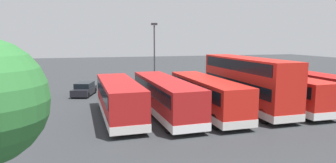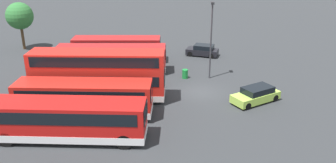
{
  "view_description": "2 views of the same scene",
  "coord_description": "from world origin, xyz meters",
  "px_view_note": "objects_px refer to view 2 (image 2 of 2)",
  "views": [
    {
      "loc": [
        11.33,
        31.76,
        6.14
      ],
      "look_at": [
        2.86,
        1.36,
        1.5
      ],
      "focal_mm": 30.83,
      "sensor_mm": 36.0,
      "label": 1
    },
    {
      "loc": [
        -31.29,
        2.18,
        13.27
      ],
      "look_at": [
        -1.03,
        3.18,
        1.44
      ],
      "focal_mm": 37.75,
      "sensor_mm": 36.0,
      "label": 2
    }
  ],
  "objects_px": {
    "bus_single_deck_fourth": "(100,68)",
    "waste_bin_yellow": "(185,74)",
    "bus_single_deck_fifth": "(112,58)",
    "car_hatchback_silver": "(203,50)",
    "bus_single_deck_second": "(84,98)",
    "bus_single_deck_near_end": "(68,119)",
    "bus_double_decker_third": "(98,74)",
    "car_small_green": "(256,95)",
    "bus_single_deck_sixth": "(117,49)",
    "lamp_post_tall": "(211,35)"
  },
  "relations": [
    {
      "from": "bus_single_deck_second",
      "to": "car_hatchback_silver",
      "type": "bearing_deg",
      "value": -31.83
    },
    {
      "from": "bus_double_decker_third",
      "to": "bus_single_deck_fourth",
      "type": "height_order",
      "value": "bus_double_decker_third"
    },
    {
      "from": "lamp_post_tall",
      "to": "bus_single_deck_second",
      "type": "bearing_deg",
      "value": 130.01
    },
    {
      "from": "car_small_green",
      "to": "waste_bin_yellow",
      "type": "distance_m",
      "value": 8.57
    },
    {
      "from": "car_hatchback_silver",
      "to": "waste_bin_yellow",
      "type": "height_order",
      "value": "car_hatchback_silver"
    },
    {
      "from": "lamp_post_tall",
      "to": "bus_single_deck_fifth",
      "type": "bearing_deg",
      "value": 81.42
    },
    {
      "from": "bus_single_deck_sixth",
      "to": "lamp_post_tall",
      "type": "relative_size",
      "value": 1.31
    },
    {
      "from": "bus_single_deck_fifth",
      "to": "car_hatchback_silver",
      "type": "height_order",
      "value": "bus_single_deck_fifth"
    },
    {
      "from": "bus_single_deck_near_end",
      "to": "bus_single_deck_fifth",
      "type": "bearing_deg",
      "value": -1.82
    },
    {
      "from": "bus_single_deck_second",
      "to": "bus_double_decker_third",
      "type": "xyz_separation_m",
      "value": [
        3.28,
        -0.48,
        0.83
      ]
    },
    {
      "from": "bus_single_deck_second",
      "to": "waste_bin_yellow",
      "type": "relative_size",
      "value": 11.63
    },
    {
      "from": "car_small_green",
      "to": "bus_single_deck_near_end",
      "type": "bearing_deg",
      "value": 115.24
    },
    {
      "from": "car_hatchback_silver",
      "to": "waste_bin_yellow",
      "type": "distance_m",
      "value": 8.46
    },
    {
      "from": "lamp_post_tall",
      "to": "car_hatchback_silver",
      "type": "bearing_deg",
      "value": 1.83
    },
    {
      "from": "car_hatchback_silver",
      "to": "lamp_post_tall",
      "type": "bearing_deg",
      "value": -178.17
    },
    {
      "from": "bus_double_decker_third",
      "to": "car_small_green",
      "type": "xyz_separation_m",
      "value": [
        -0.11,
        -14.1,
        -1.75
      ]
    },
    {
      "from": "bus_single_deck_fourth",
      "to": "lamp_post_tall",
      "type": "distance_m",
      "value": 11.69
    },
    {
      "from": "bus_single_deck_sixth",
      "to": "car_hatchback_silver",
      "type": "height_order",
      "value": "bus_single_deck_sixth"
    },
    {
      "from": "bus_single_deck_near_end",
      "to": "bus_double_decker_third",
      "type": "relative_size",
      "value": 0.94
    },
    {
      "from": "bus_single_deck_fourth",
      "to": "waste_bin_yellow",
      "type": "xyz_separation_m",
      "value": [
        1.68,
        -8.55,
        -1.15
      ]
    },
    {
      "from": "car_small_green",
      "to": "lamp_post_tall",
      "type": "bearing_deg",
      "value": 31.64
    },
    {
      "from": "bus_single_deck_near_end",
      "to": "bus_single_deck_second",
      "type": "height_order",
      "value": "same"
    },
    {
      "from": "bus_single_deck_sixth",
      "to": "lamp_post_tall",
      "type": "height_order",
      "value": "lamp_post_tall"
    },
    {
      "from": "bus_single_deck_fourth",
      "to": "bus_single_deck_sixth",
      "type": "relative_size",
      "value": 1.07
    },
    {
      "from": "bus_double_decker_third",
      "to": "car_hatchback_silver",
      "type": "xyz_separation_m",
      "value": [
        13.87,
        -10.16,
        -1.75
      ]
    },
    {
      "from": "bus_single_deck_near_end",
      "to": "bus_single_deck_fourth",
      "type": "relative_size",
      "value": 1.01
    },
    {
      "from": "lamp_post_tall",
      "to": "waste_bin_yellow",
      "type": "height_order",
      "value": "lamp_post_tall"
    },
    {
      "from": "bus_double_decker_third",
      "to": "car_small_green",
      "type": "bearing_deg",
      "value": -90.47
    },
    {
      "from": "bus_double_decker_third",
      "to": "bus_single_deck_sixth",
      "type": "distance_m",
      "value": 11.18
    },
    {
      "from": "bus_single_deck_fifth",
      "to": "waste_bin_yellow",
      "type": "bearing_deg",
      "value": -102.2
    },
    {
      "from": "car_hatchback_silver",
      "to": "bus_single_deck_sixth",
      "type": "bearing_deg",
      "value": 104.65
    },
    {
      "from": "bus_single_deck_sixth",
      "to": "car_hatchback_silver",
      "type": "relative_size",
      "value": 2.44
    },
    {
      "from": "car_small_green",
      "to": "bus_single_deck_second",
      "type": "bearing_deg",
      "value": 102.25
    },
    {
      "from": "bus_single_deck_second",
      "to": "bus_single_deck_fourth",
      "type": "xyz_separation_m",
      "value": [
        7.33,
        0.24,
        0.0
      ]
    },
    {
      "from": "bus_single_deck_fourth",
      "to": "car_hatchback_silver",
      "type": "xyz_separation_m",
      "value": [
        9.82,
        -10.88,
        -0.92
      ]
    },
    {
      "from": "bus_double_decker_third",
      "to": "bus_single_deck_fifth",
      "type": "bearing_deg",
      "value": 1.61
    },
    {
      "from": "bus_single_deck_second",
      "to": "bus_double_decker_third",
      "type": "distance_m",
      "value": 3.42
    },
    {
      "from": "bus_single_deck_second",
      "to": "waste_bin_yellow",
      "type": "height_order",
      "value": "bus_single_deck_second"
    },
    {
      "from": "bus_single_deck_near_end",
      "to": "bus_single_deck_fourth",
      "type": "xyz_separation_m",
      "value": [
        11.13,
        0.05,
        -0.0
      ]
    },
    {
      "from": "bus_single_deck_fifth",
      "to": "waste_bin_yellow",
      "type": "xyz_separation_m",
      "value": [
        -1.74,
        -8.05,
        -1.15
      ]
    },
    {
      "from": "bus_single_deck_near_end",
      "to": "car_small_green",
      "type": "xyz_separation_m",
      "value": [
        6.96,
        -14.77,
        -0.92
      ]
    },
    {
      "from": "bus_single_deck_fourth",
      "to": "waste_bin_yellow",
      "type": "bearing_deg",
      "value": -78.86
    },
    {
      "from": "bus_single_deck_sixth",
      "to": "car_hatchback_silver",
      "type": "distance_m",
      "value": 10.78
    },
    {
      "from": "bus_single_deck_second",
      "to": "car_small_green",
      "type": "distance_m",
      "value": 14.95
    },
    {
      "from": "car_small_green",
      "to": "bus_double_decker_third",
      "type": "bearing_deg",
      "value": 89.53
    },
    {
      "from": "bus_single_deck_near_end",
      "to": "bus_single_deck_sixth",
      "type": "distance_m",
      "value": 18.23
    },
    {
      "from": "bus_single_deck_near_end",
      "to": "car_small_green",
      "type": "distance_m",
      "value": 16.36
    },
    {
      "from": "bus_single_deck_sixth",
      "to": "bus_single_deck_fourth",
      "type": "bearing_deg",
      "value": 176.08
    },
    {
      "from": "bus_single_deck_fourth",
      "to": "bus_single_deck_near_end",
      "type": "bearing_deg",
      "value": -179.76
    },
    {
      "from": "bus_single_deck_sixth",
      "to": "bus_double_decker_third",
      "type": "bearing_deg",
      "value": -178.81
    }
  ]
}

